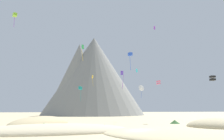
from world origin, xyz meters
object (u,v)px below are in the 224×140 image
(bush_scatter_east, at_px, (44,125))
(kite_rainbow_low, at_px, (158,82))
(rock_massif, at_px, (90,77))
(kite_teal_low, at_px, (80,88))
(kite_violet_high, at_px, (154,28))
(bush_mid_center, at_px, (175,122))
(kite_lime_mid, at_px, (15,15))
(kite_black_low, at_px, (213,78))
(kite_cyan_mid, at_px, (137,71))
(bush_low_patch, at_px, (59,125))
(kite_gold_mid, at_px, (93,77))
(bush_far_right, at_px, (104,127))
(bush_far_left, at_px, (153,134))
(kite_green_mid, at_px, (83,49))
(kite_white_low, at_px, (141,88))
(kite_blue_mid, at_px, (130,54))
(kite_indigo_low, at_px, (122,76))

(bush_scatter_east, relative_size, kite_rainbow_low, 1.47)
(rock_massif, bearing_deg, kite_teal_low, -96.81)
(rock_massif, height_order, kite_violet_high, rock_massif)
(bush_mid_center, distance_m, kite_lime_mid, 47.81)
(kite_black_low, height_order, kite_cyan_mid, kite_cyan_mid)
(bush_low_patch, bearing_deg, bush_mid_center, 14.68)
(bush_scatter_east, distance_m, kite_gold_mid, 40.63)
(kite_teal_low, bearing_deg, bush_far_right, 144.25)
(bush_far_right, bearing_deg, kite_gold_mid, 89.34)
(bush_far_left, bearing_deg, kite_rainbow_low, 67.15)
(bush_far_right, bearing_deg, kite_lime_mid, 158.33)
(bush_far_right, distance_m, kite_violet_high, 50.48)
(kite_green_mid, bearing_deg, kite_rainbow_low, -1.61)
(kite_lime_mid, bearing_deg, kite_teal_low, 27.72)
(bush_far_right, xyz_separation_m, kite_lime_mid, (-20.31, 8.07, 25.11))
(kite_black_low, distance_m, kite_teal_low, 44.50)
(bush_far_left, distance_m, kite_white_low, 61.50)
(kite_lime_mid, bearing_deg, kite_cyan_mid, -2.95)
(kite_violet_high, bearing_deg, bush_far_left, 20.60)
(kite_teal_low, bearing_deg, bush_scatter_east, 124.49)
(kite_rainbow_low, bearing_deg, kite_violet_high, -22.94)
(bush_far_left, height_order, kite_blue_mid, kite_blue_mid)
(kite_violet_high, height_order, kite_blue_mid, kite_violet_high)
(kite_lime_mid, bearing_deg, kite_rainbow_low, -19.67)
(kite_green_mid, bearing_deg, kite_teal_low, 85.21)
(bush_scatter_east, bearing_deg, rock_massif, 80.76)
(bush_far_right, height_order, rock_massif, rock_massif)
(bush_far_right, relative_size, kite_teal_low, 0.33)
(bush_scatter_east, bearing_deg, kite_rainbow_low, 23.20)
(bush_mid_center, relative_size, kite_violet_high, 1.73)
(kite_cyan_mid, xyz_separation_m, kite_indigo_low, (-7.84, -13.19, -3.91))
(kite_cyan_mid, xyz_separation_m, kite_teal_low, (-18.97, 8.65, -5.62))
(bush_far_left, relative_size, rock_massif, 0.03)
(rock_massif, distance_m, kite_blue_mid, 83.81)
(bush_far_left, xyz_separation_m, kite_blue_mid, (2.28, 22.32, 17.48))
(bush_low_patch, distance_m, kite_green_mid, 23.48)
(rock_massif, bearing_deg, bush_mid_center, -77.79)
(bush_far_right, distance_m, kite_green_mid, 26.01)
(kite_rainbow_low, bearing_deg, kite_indigo_low, 94.40)
(kite_lime_mid, distance_m, kite_cyan_mid, 41.71)
(kite_cyan_mid, bearing_deg, kite_indigo_low, 139.46)
(kite_violet_high, xyz_separation_m, kite_teal_low, (-26.54, 6.53, -22.28))
(bush_far_left, xyz_separation_m, rock_massif, (-3.16, 105.77, 23.03))
(bush_far_right, distance_m, rock_massif, 96.69)
(bush_far_right, xyz_separation_m, kite_gold_mid, (0.46, 40.28, 15.28))
(kite_violet_high, bearing_deg, kite_cyan_mid, -32.54)
(bush_scatter_east, xyz_separation_m, kite_indigo_low, (18.90, 10.96, 12.37))
(kite_teal_low, bearing_deg, kite_cyan_mid, -156.68)
(kite_green_mid, bearing_deg, kite_blue_mid, -30.77)
(kite_black_low, xyz_separation_m, kite_green_mid, (-33.46, 8.08, 8.57))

